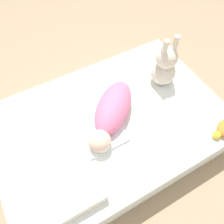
{
  "coord_description": "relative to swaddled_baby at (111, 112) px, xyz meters",
  "views": [
    {
      "loc": [
        0.32,
        0.6,
        1.36
      ],
      "look_at": [
        -0.02,
        -0.01,
        0.28
      ],
      "focal_mm": 35.0,
      "sensor_mm": 36.0,
      "label": 1
    }
  ],
  "objects": [
    {
      "name": "burp_cloth",
      "position": [
        0.1,
        0.1,
        -0.06
      ],
      "size": [
        0.25,
        0.17,
        0.02
      ],
      "color": "white",
      "rests_on": "bed_mattress"
    },
    {
      "name": "swaddled_baby",
      "position": [
        0.0,
        0.0,
        0.0
      ],
      "size": [
        0.44,
        0.41,
        0.15
      ],
      "rotation": [
        0.0,
        0.0,
        0.73
      ],
      "color": "pink",
      "rests_on": "bed_mattress"
    },
    {
      "name": "ground_plane",
      "position": [
        0.01,
        0.0,
        -0.31
      ],
      "size": [
        12.0,
        12.0,
        0.0
      ],
      "primitive_type": "plane",
      "color": "#9E8466"
    },
    {
      "name": "bed_mattress",
      "position": [
        0.01,
        0.0,
        -0.19
      ],
      "size": [
        1.38,
        0.93,
        0.23
      ],
      "color": "white",
      "rests_on": "ground_plane"
    },
    {
      "name": "bunny_plush",
      "position": [
        -0.44,
        -0.1,
        0.06
      ],
      "size": [
        0.16,
        0.16,
        0.35
      ],
      "color": "beige",
      "rests_on": "bed_mattress"
    },
    {
      "name": "pillow",
      "position": [
        0.42,
        0.21,
        -0.04
      ],
      "size": [
        0.37,
        0.38,
        0.07
      ],
      "color": "white",
      "rests_on": "bed_mattress"
    }
  ]
}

